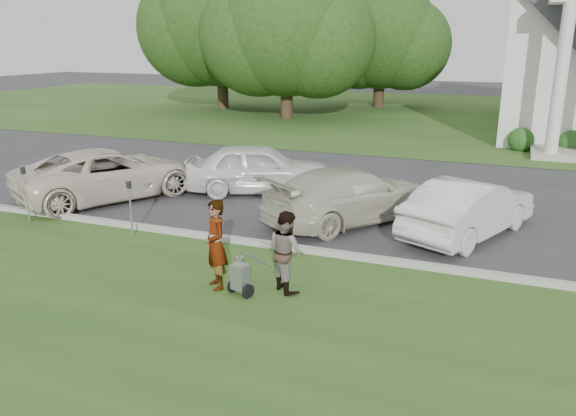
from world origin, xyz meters
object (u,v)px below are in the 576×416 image
Objects in this scene: car_d at (469,208)px; tree_left at (286,32)px; parking_meter_far at (25,187)px; striping_cart at (241,277)px; tree_back at (381,39)px; parking_meter_near at (130,202)px; car_b at (259,168)px; car_a at (109,174)px; person_right at (287,252)px; car_c at (351,195)px; tree_far at (220,24)px; person_left at (216,245)px.

tree_left is at bearing -33.51° from car_d.
parking_meter_far is at bearing 39.21° from car_d.
tree_left is at bearing 127.80° from striping_cart.
parking_meter_near is at bearing -88.84° from tree_back.
striping_cart is 6.33m from car_d.
tree_back is at bearing -18.48° from car_b.
parking_meter_near is 3.92m from car_a.
person_right is 5.47m from car_d.
striping_cart is (4.51, -31.96, -4.36)m from tree_back.
striping_cart is at bearing -26.97° from parking_meter_near.
striping_cart is at bearing 178.93° from car_b.
car_b reaches higher than parking_meter_far.
tree_left is 22.34m from parking_meter_far.
striping_cart is 0.21× the size of car_b.
tree_left is at bearing -116.57° from tree_back.
car_b is (5.77, -16.97, -4.33)m from tree_left.
car_c reaches higher than car_d.
tree_far is 30.60m from person_left.
tree_back is 6.12× the size of person_right.
tree_back is at bearing -66.01° from car_a.
tree_far is 2.71× the size of car_d.
tree_far is at bearing 106.25° from parking_meter_far.
tree_far is 11.94× the size of striping_cart.
parking_meter_near is 0.95× the size of parking_meter_far.
car_a reaches higher than parking_meter_near.
car_d is (3.70, 5.12, 0.34)m from striping_cart.
car_d is at bearing 22.38° from parking_meter_near.
tree_left is at bearing 151.50° from person_left.
tree_left is 1.95× the size of car_a.
person_right is (15.23, -26.42, -4.91)m from tree_far.
tree_far is 27.03m from car_c.
striping_cart is 0.68× the size of parking_meter_near.
tree_back is 32.57m from striping_cart.
car_c is (1.29, 5.04, -0.16)m from person_left.
car_c is at bearing 100.50° from striping_cart.
car_b is (3.96, 2.27, 0.02)m from car_a.
car_d is at bearing 92.38° from person_left.
tree_left reaches higher than parking_meter_far.
parking_meter_far is 0.28× the size of car_a.
parking_meter_near is (-3.32, 1.85, 0.03)m from person_left.
parking_meter_far is (1.26, -21.92, -4.16)m from tree_left.
tree_left reaches higher than car_a.
tree_far is at bearing 160.54° from person_left.
tree_back is (10.00, 5.00, -0.97)m from tree_far.
tree_back is 5.47× the size of person_left.
car_d is at bearing -57.04° from tree_left.
person_left reaches higher than car_c.
person_left is at bearing 57.08° from person_right.
car_b reaches higher than car_c.
tree_left is 21.38m from car_c.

